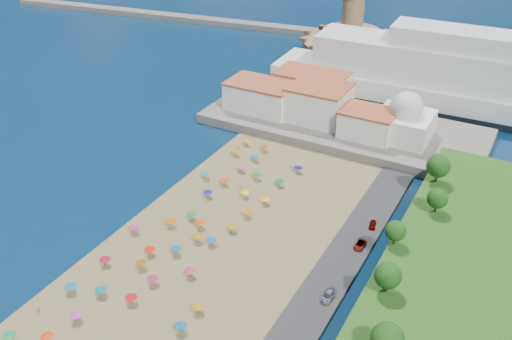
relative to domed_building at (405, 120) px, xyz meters
The scene contains 12 objects.
ground 77.60m from the domed_building, 112.91° to the right, with size 700.00×700.00×0.00m, color #071938.
terrace 21.44m from the domed_building, behind, with size 90.00×36.00×3.00m, color #59544C.
jetty 56.51m from the domed_building, 138.62° to the left, with size 18.00×70.00×2.40m, color #59544C.
breakwater 162.43m from the domed_building, 149.64° to the left, with size 200.00×7.00×2.60m, color #59544C.
waterfront_buildings 33.17m from the domed_building, behind, with size 57.00×29.00×11.00m.
domed_building is the anchor object (origin of this frame).
fortress 79.11m from the domed_building, 122.08° to the left, with size 40.00×40.00×32.40m.
cruise_ship 42.06m from the domed_building, 60.65° to the left, with size 157.64×29.64×34.28m.
beach_parasols 87.80m from the domed_building, 111.02° to the right, with size 32.60×116.90×2.20m.
beachgoers 81.56m from the domed_building, 113.28° to the right, with size 28.86×97.31×1.87m.
parked_cars 73.67m from the domed_building, 85.30° to the right, with size 2.24×72.79×1.40m.
hillside_trees 74.77m from the domed_building, 76.25° to the right, with size 12.99×106.93×7.74m.
Camera 1 is at (64.82, -86.86, 83.00)m, focal length 40.00 mm.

